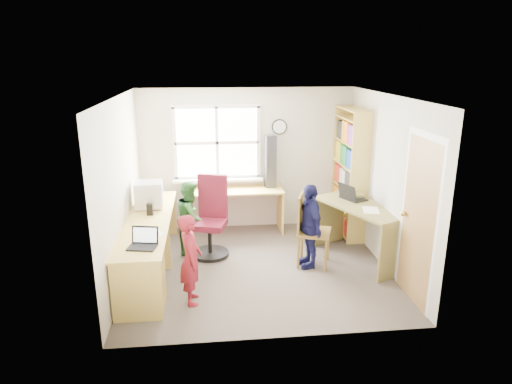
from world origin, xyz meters
TOP-DOWN VIEW (x-y plane):
  - room at (0.01, 0.10)m, footprint 3.64×3.44m
  - l_desk at (-1.31, -0.28)m, footprint 2.38×2.95m
  - right_desk at (1.51, 0.14)m, footprint 1.21×1.59m
  - bookshelf at (1.65, 1.19)m, footprint 0.30×1.02m
  - swivel_chair at (-0.64, 0.57)m, footprint 0.70×0.70m
  - wooden_chair at (0.73, 0.06)m, footprint 0.57×0.57m
  - crt_monitor at (-1.53, 0.62)m, footprint 0.41×0.37m
  - laptop_left at (-1.44, -0.82)m, footprint 0.37×0.32m
  - laptop_right at (1.44, 0.42)m, footprint 0.42×0.45m
  - speaker_a at (-1.49, 0.29)m, footprint 0.08×0.08m
  - speaker_b at (-1.51, 0.83)m, footprint 0.10×0.10m
  - cd_tower at (0.38, 1.53)m, footprint 0.20×0.18m
  - game_box at (1.53, 0.58)m, footprint 0.32×0.32m
  - paper_a at (-1.37, -0.42)m, footprint 0.28×0.33m
  - paper_b at (1.57, -0.09)m, footprint 0.28×0.34m
  - potted_plant at (-0.67, 1.49)m, footprint 0.17×0.14m
  - person_red at (-0.90, -0.84)m, footprint 0.29×0.43m
  - person_green at (-0.94, 0.69)m, footprint 0.49×0.59m
  - person_navy at (0.73, -0.00)m, footprint 0.40×0.75m

SIDE VIEW (x-z plane):
  - l_desk at x=-1.31m, z-range 0.08..0.83m
  - swivel_chair at x=-0.64m, z-range -0.08..1.12m
  - person_green at x=-0.94m, z-range 0.00..1.11m
  - wooden_chair at x=0.73m, z-range 0.04..1.08m
  - person_red at x=-0.90m, z-range 0.00..1.13m
  - right_desk at x=1.51m, z-range 0.19..1.02m
  - person_navy at x=0.73m, z-range 0.00..1.21m
  - paper_a at x=-1.37m, z-range 0.75..0.75m
  - laptop_left at x=-1.44m, z-range 0.69..0.91m
  - speaker_a at x=-1.49m, z-range 0.75..0.92m
  - paper_b at x=1.57m, z-range 0.84..0.84m
  - speaker_b at x=-1.51m, z-range 0.75..0.94m
  - game_box at x=1.53m, z-range 0.84..0.89m
  - potted_plant at x=-0.67m, z-range 0.75..1.04m
  - laptop_right at x=1.44m, z-range 0.77..1.02m
  - crt_monitor at x=-1.53m, z-range 0.75..1.14m
  - bookshelf at x=1.65m, z-range -0.05..2.05m
  - cd_tower at x=0.38m, z-range 0.75..1.64m
  - room at x=0.01m, z-range 0.00..2.44m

